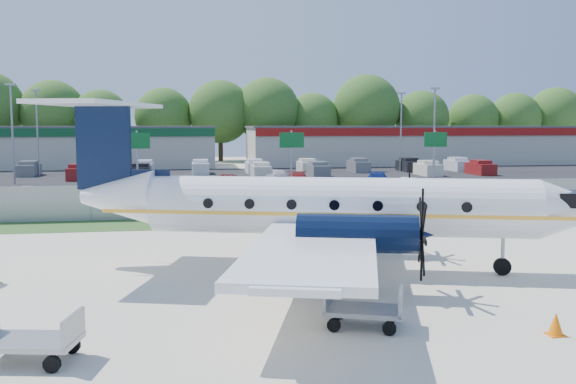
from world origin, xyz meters
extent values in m
plane|color=beige|center=(0.00, 0.00, 0.00)|extent=(170.00, 170.00, 0.00)
cube|color=#2D561E|center=(0.00, 12.00, 0.01)|extent=(170.00, 4.00, 0.02)
cube|color=black|center=(0.00, 19.00, 0.01)|extent=(170.00, 8.00, 0.02)
cube|color=black|center=(0.00, 40.00, 0.01)|extent=(170.00, 32.00, 0.02)
cube|color=gray|center=(0.00, 14.00, 1.00)|extent=(120.00, 0.02, 1.90)
cube|color=gray|center=(0.00, 14.00, 1.98)|extent=(120.00, 0.06, 0.06)
cube|color=gray|center=(0.00, 14.00, 0.05)|extent=(120.00, 0.06, 0.06)
cube|color=#BBB9A9|center=(-24.00, 62.00, 2.50)|extent=(46.00, 12.00, 5.00)
cube|color=#474749|center=(-24.00, 62.00, 5.12)|extent=(46.40, 12.40, 0.24)
cube|color=#0F4723|center=(-24.00, 55.90, 4.50)|extent=(46.00, 0.20, 1.00)
cube|color=#BBB9A9|center=(26.00, 62.00, 2.50)|extent=(44.00, 12.00, 5.00)
cube|color=#474749|center=(26.00, 62.00, 5.12)|extent=(44.40, 12.40, 0.24)
cube|color=maroon|center=(26.00, 55.90, 4.50)|extent=(44.00, 0.20, 1.00)
cylinder|color=gray|center=(-8.00, 23.00, 2.50)|extent=(0.14, 0.14, 5.00)
cube|color=#0C5923|center=(-8.00, 22.85, 4.30)|extent=(1.80, 0.08, 1.10)
cylinder|color=gray|center=(3.00, 23.00, 2.50)|extent=(0.14, 0.14, 5.00)
cube|color=#0C5923|center=(3.00, 22.85, 4.30)|extent=(1.80, 0.08, 1.10)
cylinder|color=gray|center=(14.00, 23.00, 2.50)|extent=(0.14, 0.14, 5.00)
cube|color=#0C5923|center=(14.00, 22.85, 4.30)|extent=(1.80, 0.08, 1.10)
cylinder|color=gray|center=(-20.00, 38.00, 4.50)|extent=(0.18, 0.18, 9.00)
cube|color=gray|center=(-20.00, 38.00, 9.00)|extent=(0.90, 0.35, 0.18)
cylinder|color=gray|center=(20.00, 38.00, 4.50)|extent=(0.18, 0.18, 9.00)
cube|color=gray|center=(20.00, 38.00, 9.00)|extent=(0.90, 0.35, 0.18)
cylinder|color=gray|center=(-20.00, 48.00, 4.50)|extent=(0.18, 0.18, 9.00)
cube|color=gray|center=(-20.00, 48.00, 9.00)|extent=(0.90, 0.35, 0.18)
cylinder|color=gray|center=(20.00, 48.00, 4.50)|extent=(0.18, 0.18, 9.00)
cube|color=gray|center=(20.00, 48.00, 9.00)|extent=(0.90, 0.35, 0.18)
cylinder|color=white|center=(0.92, -0.38, 2.42)|extent=(14.09, 5.98, 2.14)
cone|color=white|center=(8.86, -2.69, 2.42)|extent=(2.97, 2.74, 2.14)
cone|color=white|center=(-7.23, 2.00, 2.64)|extent=(3.40, 2.87, 2.14)
cube|color=black|center=(8.64, -2.63, 2.81)|extent=(1.38, 1.69, 0.51)
cube|color=white|center=(0.38, -0.22, 1.80)|extent=(8.99, 20.01, 0.25)
cylinder|color=black|center=(0.66, -3.70, 1.97)|extent=(4.02, 2.26, 1.24)
cylinder|color=black|center=(2.48, 2.56, 1.97)|extent=(4.02, 2.26, 1.24)
cube|color=black|center=(-7.77, 2.15, 4.55)|extent=(2.11, 0.79, 3.26)
cube|color=white|center=(-7.88, 2.18, 6.18)|extent=(4.54, 7.45, 0.16)
cylinder|color=gray|center=(6.54, -2.01, 0.73)|extent=(0.13, 0.13, 1.46)
cylinder|color=black|center=(6.54, -2.01, 0.31)|extent=(0.66, 0.37, 0.63)
cylinder|color=black|center=(-0.53, -3.35, 0.36)|extent=(0.82, 0.63, 0.72)
cylinder|color=black|center=(1.29, 2.91, 0.36)|extent=(0.82, 0.63, 0.72)
cube|color=gray|center=(-8.29, -8.26, 0.49)|extent=(2.38, 1.70, 0.13)
cube|color=gray|center=(-7.28, -8.46, 0.81)|extent=(0.34, 1.29, 0.65)
cylinder|color=black|center=(-8.91, -7.52, 0.20)|extent=(0.41, 0.20, 0.39)
cylinder|color=black|center=(-7.66, -8.99, 0.20)|extent=(0.41, 0.20, 0.39)
cylinder|color=black|center=(-7.43, -7.82, 0.20)|extent=(0.41, 0.20, 0.39)
cube|color=gray|center=(-0.05, -7.00, 0.46)|extent=(2.35, 1.88, 0.12)
cube|color=gray|center=(-0.96, -6.65, 0.77)|extent=(0.52, 1.18, 0.61)
cube|color=gray|center=(0.85, -7.35, 0.77)|extent=(0.52, 1.18, 0.61)
cylinder|color=black|center=(-0.93, -7.27, 0.18)|extent=(0.39, 0.25, 0.37)
cylinder|color=black|center=(-0.52, -6.22, 0.18)|extent=(0.39, 0.25, 0.37)
cylinder|color=black|center=(0.41, -7.78, 0.18)|extent=(0.39, 0.25, 0.37)
cylinder|color=black|center=(0.82, -6.73, 0.18)|extent=(0.39, 0.25, 0.37)
cone|color=orange|center=(4.66, -8.44, 0.30)|extent=(0.40, 0.40, 0.60)
cube|color=orange|center=(4.66, -8.44, 0.02)|extent=(0.42, 0.42, 0.03)
cone|color=orange|center=(-0.57, 9.16, 0.25)|extent=(0.34, 0.34, 0.51)
cube|color=orange|center=(-0.57, 9.16, 0.01)|extent=(0.36, 0.36, 0.03)
imported|color=silver|center=(-13.62, 16.62, 0.00)|extent=(5.31, 2.10, 1.72)
imported|color=silver|center=(11.11, 20.90, 0.00)|extent=(5.08, 3.06, 1.58)
imported|color=maroon|center=(-11.66, 29.58, 0.00)|extent=(2.58, 4.91, 1.59)
imported|color=navy|center=(-7.61, 29.85, 0.00)|extent=(3.53, 5.41, 1.46)
imported|color=maroon|center=(-1.41, 29.06, 0.00)|extent=(3.55, 5.34, 1.36)
imported|color=maroon|center=(4.51, 29.11, 0.00)|extent=(2.75, 5.19, 1.43)
imported|color=navy|center=(11.25, 28.63, 0.00)|extent=(3.36, 5.17, 1.39)
imported|color=#595B5E|center=(-9.94, 35.46, 0.00)|extent=(2.10, 5.13, 1.49)
imported|color=silver|center=(3.71, 35.41, 0.00)|extent=(1.81, 4.12, 1.38)
camera|label=1|loc=(-4.72, -23.19, 5.41)|focal=40.00mm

